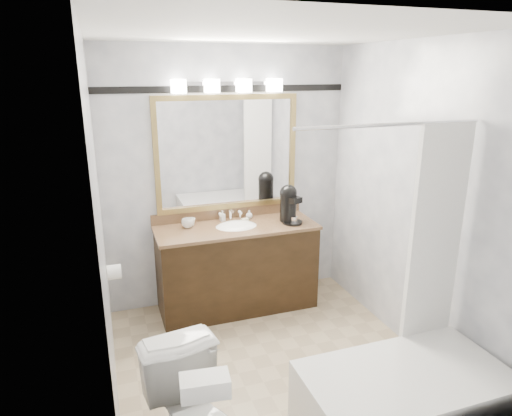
% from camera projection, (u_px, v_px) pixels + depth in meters
% --- Properties ---
extents(room, '(2.42, 2.62, 2.52)m').
position_uv_depth(room, '(276.00, 217.00, 3.28)').
color(room, tan).
rests_on(room, ground).
extents(vanity, '(1.53, 0.58, 0.97)m').
position_uv_depth(vanity, '(237.00, 265.00, 4.44)').
color(vanity, black).
rests_on(vanity, ground).
extents(mirror, '(1.40, 0.04, 1.10)m').
position_uv_depth(mirror, '(227.00, 153.00, 4.37)').
color(mirror, '#A28749').
rests_on(mirror, room).
extents(vanity_light_bar, '(1.02, 0.14, 0.12)m').
position_uv_depth(vanity_light_bar, '(228.00, 85.00, 4.14)').
color(vanity_light_bar, silver).
rests_on(vanity_light_bar, room).
extents(accent_stripe, '(2.40, 0.01, 0.06)m').
position_uv_depth(accent_stripe, '(226.00, 89.00, 4.21)').
color(accent_stripe, black).
rests_on(accent_stripe, room).
extents(bathtub, '(1.30, 0.75, 1.96)m').
position_uv_depth(bathtub, '(406.00, 393.00, 2.93)').
color(bathtub, white).
rests_on(bathtub, ground).
extents(tp_roll, '(0.11, 0.12, 0.12)m').
position_uv_depth(tp_roll, '(114.00, 272.00, 3.69)').
color(tp_roll, white).
rests_on(tp_roll, room).
extents(tissue_box, '(0.25, 0.15, 0.10)m').
position_uv_depth(tissue_box, '(205.00, 386.00, 2.14)').
color(tissue_box, white).
rests_on(tissue_box, toilet).
extents(coffee_maker, '(0.20, 0.24, 0.37)m').
position_uv_depth(coffee_maker, '(289.00, 203.00, 4.38)').
color(coffee_maker, black).
rests_on(coffee_maker, vanity).
extents(cup_left, '(0.12, 0.12, 0.09)m').
position_uv_depth(cup_left, '(187.00, 223.00, 4.26)').
color(cup_left, white).
rests_on(cup_left, vanity).
extents(cup_right, '(0.08, 0.08, 0.07)m').
position_uv_depth(cup_right, '(191.00, 222.00, 4.33)').
color(cup_right, white).
rests_on(cup_right, vanity).
extents(soap_bottle_a, '(0.06, 0.06, 0.10)m').
position_uv_depth(soap_bottle_a, '(222.00, 216.00, 4.46)').
color(soap_bottle_a, white).
rests_on(soap_bottle_a, vanity).
extents(soap_bottle_b, '(0.08, 0.08, 0.08)m').
position_uv_depth(soap_bottle_b, '(249.00, 214.00, 4.53)').
color(soap_bottle_b, white).
rests_on(soap_bottle_b, vanity).
extents(soap_bar, '(0.08, 0.06, 0.02)m').
position_uv_depth(soap_bar, '(245.00, 220.00, 4.46)').
color(soap_bar, beige).
rests_on(soap_bar, vanity).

